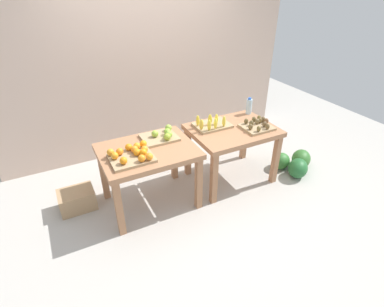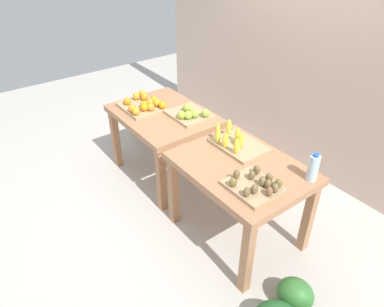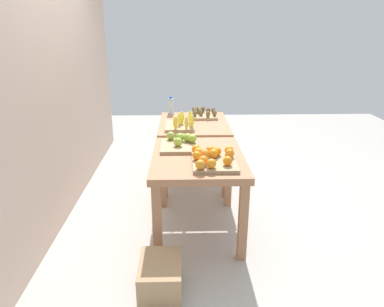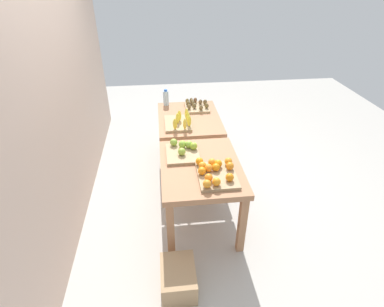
{
  "view_description": "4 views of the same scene",
  "coord_description": "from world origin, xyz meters",
  "px_view_note": "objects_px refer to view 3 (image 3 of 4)",
  "views": [
    {
      "loc": [
        -1.43,
        -2.75,
        2.41
      ],
      "look_at": [
        -0.03,
        -0.04,
        0.56
      ],
      "focal_mm": 28.21,
      "sensor_mm": 36.0,
      "label": 1
    },
    {
      "loc": [
        2.14,
        -1.66,
        2.33
      ],
      "look_at": [
        -0.04,
        -0.03,
        0.55
      ],
      "focal_mm": 33.17,
      "sensor_mm": 36.0,
      "label": 2
    },
    {
      "loc": [
        -3.44,
        0.13,
        1.8
      ],
      "look_at": [
        0.02,
        0.04,
        0.55
      ],
      "focal_mm": 32.8,
      "sensor_mm": 36.0,
      "label": 3
    },
    {
      "loc": [
        -3.01,
        0.36,
        2.44
      ],
      "look_at": [
        0.0,
        0.02,
        0.52
      ],
      "focal_mm": 28.13,
      "sensor_mm": 36.0,
      "label": 4
    }
  ],
  "objects_px": {
    "apple_bin": "(180,143)",
    "display_table_right": "(194,131)",
    "display_table_left": "(198,167)",
    "water_bottle": "(171,106)",
    "cardboard_produce_box": "(161,276)",
    "kiwi_bin": "(203,114)",
    "watermelon_pile": "(210,147)",
    "orange_bin": "(212,158)",
    "banana_crate": "(182,124)"
  },
  "relations": [
    {
      "from": "kiwi_bin",
      "to": "watermelon_pile",
      "type": "relative_size",
      "value": 0.56
    },
    {
      "from": "kiwi_bin",
      "to": "cardboard_produce_box",
      "type": "bearing_deg",
      "value": 168.98
    },
    {
      "from": "display_table_right",
      "to": "orange_bin",
      "type": "xyz_separation_m",
      "value": [
        -1.32,
        -0.11,
        0.15
      ]
    },
    {
      "from": "orange_bin",
      "to": "banana_crate",
      "type": "bearing_deg",
      "value": 12.92
    },
    {
      "from": "kiwi_bin",
      "to": "orange_bin",
      "type": "bearing_deg",
      "value": 179.28
    },
    {
      "from": "banana_crate",
      "to": "cardboard_produce_box",
      "type": "relative_size",
      "value": 1.12
    },
    {
      "from": "kiwi_bin",
      "to": "watermelon_pile",
      "type": "xyz_separation_m",
      "value": [
        0.63,
        -0.15,
        -0.65
      ]
    },
    {
      "from": "cardboard_produce_box",
      "to": "water_bottle",
      "type": "bearing_deg",
      "value": -0.47
    },
    {
      "from": "display_table_left",
      "to": "water_bottle",
      "type": "distance_m",
      "value": 1.6
    },
    {
      "from": "banana_crate",
      "to": "cardboard_produce_box",
      "type": "xyz_separation_m",
      "value": [
        -1.71,
        0.16,
        -0.67
      ]
    },
    {
      "from": "apple_bin",
      "to": "water_bottle",
      "type": "relative_size",
      "value": 1.8
    },
    {
      "from": "apple_bin",
      "to": "kiwi_bin",
      "type": "distance_m",
      "value": 1.19
    },
    {
      "from": "orange_bin",
      "to": "watermelon_pile",
      "type": "height_order",
      "value": "orange_bin"
    },
    {
      "from": "banana_crate",
      "to": "kiwi_bin",
      "type": "relative_size",
      "value": 1.24
    },
    {
      "from": "orange_bin",
      "to": "display_table_right",
      "type": "bearing_deg",
      "value": 4.72
    },
    {
      "from": "orange_bin",
      "to": "kiwi_bin",
      "type": "xyz_separation_m",
      "value": [
        1.59,
        -0.02,
        -0.01
      ]
    },
    {
      "from": "apple_bin",
      "to": "display_table_right",
      "type": "bearing_deg",
      "value": -9.96
    },
    {
      "from": "apple_bin",
      "to": "cardboard_produce_box",
      "type": "distance_m",
      "value": 1.24
    },
    {
      "from": "apple_bin",
      "to": "water_bottle",
      "type": "bearing_deg",
      "value": 5.4
    },
    {
      "from": "orange_bin",
      "to": "kiwi_bin",
      "type": "bearing_deg",
      "value": -0.72
    },
    {
      "from": "apple_bin",
      "to": "water_bottle",
      "type": "height_order",
      "value": "water_bottle"
    },
    {
      "from": "apple_bin",
      "to": "cardboard_produce_box",
      "type": "xyz_separation_m",
      "value": [
        -1.05,
        0.14,
        -0.66
      ]
    },
    {
      "from": "display_table_left",
      "to": "kiwi_bin",
      "type": "bearing_deg",
      "value": -5.29
    },
    {
      "from": "banana_crate",
      "to": "watermelon_pile",
      "type": "xyz_separation_m",
      "value": [
        1.12,
        -0.42,
        -0.66
      ]
    },
    {
      "from": "display_table_left",
      "to": "watermelon_pile",
      "type": "height_order",
      "value": "display_table_left"
    },
    {
      "from": "banana_crate",
      "to": "cardboard_produce_box",
      "type": "distance_m",
      "value": 1.84
    },
    {
      "from": "water_bottle",
      "to": "display_table_left",
      "type": "bearing_deg",
      "value": -169.8
    },
    {
      "from": "banana_crate",
      "to": "watermelon_pile",
      "type": "bearing_deg",
      "value": -20.49
    },
    {
      "from": "apple_bin",
      "to": "watermelon_pile",
      "type": "relative_size",
      "value": 0.63
    },
    {
      "from": "orange_bin",
      "to": "kiwi_bin",
      "type": "relative_size",
      "value": 1.28
    },
    {
      "from": "orange_bin",
      "to": "apple_bin",
      "type": "height_order",
      "value": "apple_bin"
    },
    {
      "from": "orange_bin",
      "to": "water_bottle",
      "type": "relative_size",
      "value": 2.04
    },
    {
      "from": "kiwi_bin",
      "to": "cardboard_produce_box",
      "type": "relative_size",
      "value": 0.91
    },
    {
      "from": "display_table_right",
      "to": "banana_crate",
      "type": "relative_size",
      "value": 2.32
    },
    {
      "from": "apple_bin",
      "to": "kiwi_bin",
      "type": "bearing_deg",
      "value": -13.81
    },
    {
      "from": "display_table_right",
      "to": "apple_bin",
      "type": "relative_size",
      "value": 2.54
    },
    {
      "from": "display_table_right",
      "to": "watermelon_pile",
      "type": "relative_size",
      "value": 1.61
    },
    {
      "from": "apple_bin",
      "to": "kiwi_bin",
      "type": "relative_size",
      "value": 1.13
    },
    {
      "from": "apple_bin",
      "to": "kiwi_bin",
      "type": "xyz_separation_m",
      "value": [
        1.16,
        -0.28,
        -0.0
      ]
    },
    {
      "from": "water_bottle",
      "to": "watermelon_pile",
      "type": "height_order",
      "value": "water_bottle"
    },
    {
      "from": "watermelon_pile",
      "to": "cardboard_produce_box",
      "type": "distance_m",
      "value": 2.89
    },
    {
      "from": "apple_bin",
      "to": "orange_bin",
      "type": "bearing_deg",
      "value": -148.68
    },
    {
      "from": "display_table_left",
      "to": "apple_bin",
      "type": "height_order",
      "value": "apple_bin"
    },
    {
      "from": "orange_bin",
      "to": "watermelon_pile",
      "type": "xyz_separation_m",
      "value": [
        2.22,
        -0.17,
        -0.66
      ]
    },
    {
      "from": "display_table_right",
      "to": "watermelon_pile",
      "type": "bearing_deg",
      "value": -17.05
    },
    {
      "from": "display_table_left",
      "to": "kiwi_bin",
      "type": "xyz_separation_m",
      "value": [
        1.39,
        -0.13,
        0.14
      ]
    },
    {
      "from": "kiwi_bin",
      "to": "watermelon_pile",
      "type": "bearing_deg",
      "value": -13.16
    },
    {
      "from": "apple_bin",
      "to": "cardboard_produce_box",
      "type": "relative_size",
      "value": 1.02
    },
    {
      "from": "display_table_left",
      "to": "banana_crate",
      "type": "relative_size",
      "value": 2.32
    },
    {
      "from": "apple_bin",
      "to": "cardboard_produce_box",
      "type": "bearing_deg",
      "value": 172.12
    }
  ]
}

